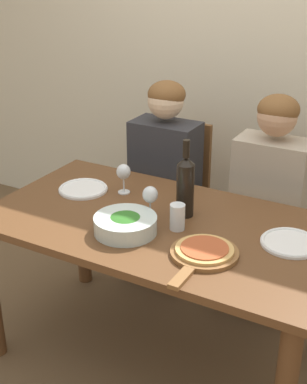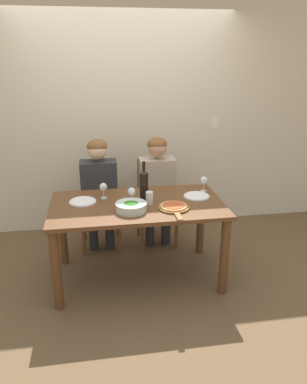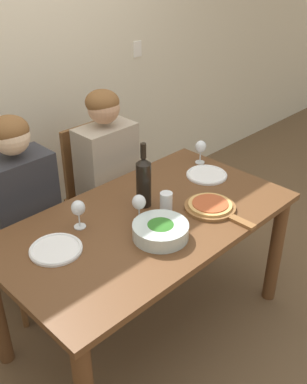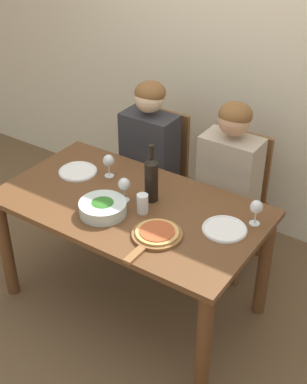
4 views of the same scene
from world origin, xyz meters
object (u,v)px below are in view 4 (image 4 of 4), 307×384
Objects in this scene: pizza_on_board at (156,234)px; wine_glass_left at (109,162)px; chair_left at (157,171)px; person_man at (228,174)px; wine_glass_centre at (124,185)px; chair_right at (233,197)px; dinner_plate_left at (78,171)px; wine_bottle at (151,178)px; person_woman at (148,149)px; broccoli_bowl at (103,208)px; dinner_plate_right at (225,229)px; wine_glass_right at (256,208)px; water_tumbler at (143,204)px.

pizza_on_board is 2.74× the size of wine_glass_left.
chair_left is 0.68m from person_man.
wine_glass_centre is (-0.35, 0.19, 0.09)m from pizza_on_board.
wine_glass_centre is at bearing -117.84° from person_man.
chair_right is at bearing 90.00° from person_man.
chair_left is 3.84× the size of dinner_plate_left.
wine_bottle is (0.41, -0.67, 0.41)m from chair_left.
wine_glass_centre is (0.25, -0.17, 0.00)m from wine_glass_left.
dinner_plate_left is at bearing -105.83° from person_woman.
chair_left and chair_right have the same top height.
person_man is 2.95× the size of pizza_on_board.
person_man reaches higher than chair_right.
person_woman reaches higher than pizza_on_board.
dinner_plate_left is at bearing 147.28° from broccoli_bowl.
person_man reaches higher than broccoli_bowl.
dinner_plate_right is (1.06, -0.03, 0.00)m from dinner_plate_left.
dinner_plate_right is 0.38m from pizza_on_board.
wine_glass_left reaches higher than dinner_plate_right.
dinner_plate_right is 0.20m from wine_glass_right.
wine_glass_centre is 0.17m from water_tumbler.
water_tumbler is at bearing -105.34° from person_man.
chair_right is 0.26m from person_man.
pizza_on_board is 2.74× the size of wine_glass_centre.
person_woman reaches higher than wine_glass_right.
dinner_plate_left is at bearing 160.19° from pizza_on_board.
person_woman is 8.08× the size of wine_glass_right.
person_man is at bearing -10.28° from chair_left.
chair_left is at bearing 121.04° from wine_bottle.
person_man reaches higher than dinner_plate_right.
pizza_on_board is at bearing -89.98° from chair_right.
wine_glass_left is (0.19, 0.08, 0.10)m from dinner_plate_left.
water_tumbler is (0.60, -0.13, 0.05)m from dinner_plate_left.
broccoli_bowl reaches higher than dinner_plate_right.
person_woman is 0.51m from wine_glass_left.
person_woman is 0.73m from wine_glass_centre.
pizza_on_board is at bearing -52.12° from wine_bottle.
wine_bottle is 2.38× the size of wine_glass_right.
broccoli_bowl reaches higher than dinner_plate_left.
water_tumbler is (-0.19, -0.81, 0.32)m from chair_right.
water_tumbler is (-0.47, -0.10, 0.05)m from dinner_plate_right.
chair_left reaches higher than water_tumbler.
wine_glass_left reaches higher than dinner_plate_left.
wine_glass_centre is (-0.35, -0.66, 0.13)m from person_man.
person_woman is at bearing 156.22° from wine_glass_right.
dinner_plate_right is (0.90, -0.70, 0.27)m from chair_left.
wine_glass_right is (1.17, 0.12, 0.10)m from dinner_plate_left.
person_man reaches higher than water_tumbler.
person_woman is 4.99× the size of dinner_plate_right.
dinner_plate_right is at bearing -64.99° from person_man.
person_man is at bearing 65.94° from broccoli_bowl.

